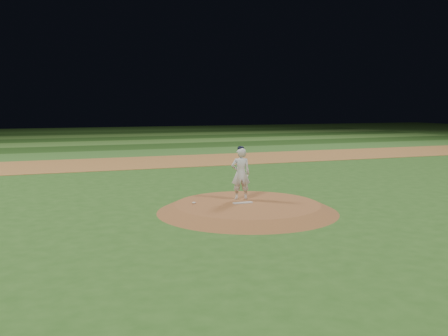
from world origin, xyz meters
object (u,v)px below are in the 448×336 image
object	(u,v)px
rosin_bag	(194,203)
pitcher_on_mound	(241,173)
pitching_rubber	(243,203)
pitchers_mound	(247,207)

from	to	relation	value
rosin_bag	pitcher_on_mound	world-z (taller)	pitcher_on_mound
pitching_rubber	rosin_bag	xyz separation A→B (m)	(-1.42, 0.44, 0.02)
pitching_rubber	pitcher_on_mound	bearing A→B (deg)	75.21
rosin_bag	pitcher_on_mound	distance (m)	1.81
pitching_rubber	pitcher_on_mound	size ratio (longest dim) A/B	0.36
pitchers_mound	pitcher_on_mound	distance (m)	1.19
pitchers_mound	pitching_rubber	xyz separation A→B (m)	(-0.12, 0.07, 0.14)
pitchers_mound	pitcher_on_mound	world-z (taller)	pitcher_on_mound
pitchers_mound	rosin_bag	size ratio (longest dim) A/B	49.47
pitchers_mound	rosin_bag	world-z (taller)	rosin_bag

